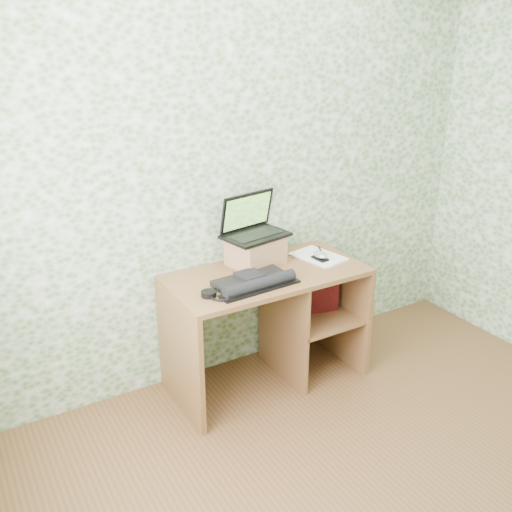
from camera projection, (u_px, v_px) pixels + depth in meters
wall_back at (241, 172)px, 3.46m from camera, size 3.50×0.00×3.50m
desk at (275, 308)px, 3.57m from camera, size 1.20×0.60×0.75m
riser at (256, 251)px, 3.50m from camera, size 0.34×0.30×0.18m
laptop at (252, 226)px, 3.47m from camera, size 0.42×0.33×0.26m
keyboard at (254, 281)px, 3.24m from camera, size 0.50×0.28×0.07m
headphones at (223, 293)px, 3.12m from camera, size 0.24×0.23×0.03m
notepad at (318, 257)px, 3.63m from camera, size 0.29×0.36×0.02m
mouse at (320, 256)px, 3.56m from camera, size 0.08×0.12×0.04m
pen at (321, 251)px, 3.69m from camera, size 0.07×0.15×0.01m
red_box at (320, 291)px, 3.69m from camera, size 0.24×0.13×0.28m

